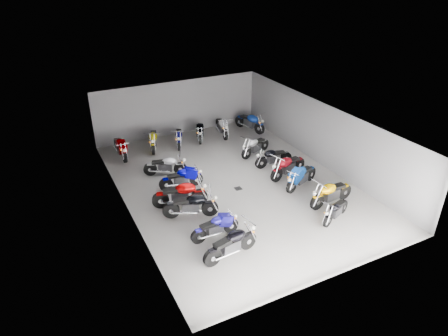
{
  "coord_description": "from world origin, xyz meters",
  "views": [
    {
      "loc": [
        -7.72,
        -14.41,
        9.42
      ],
      "look_at": [
        -0.52,
        -0.07,
        1.0
      ],
      "focal_mm": 32.0,
      "sensor_mm": 36.0,
      "label": 1
    }
  ],
  "objects_px": {
    "motorcycle_left_d": "(181,194)",
    "motorcycle_left_e": "(182,178)",
    "motorcycle_left_b": "(216,227)",
    "motorcycle_right_f": "(255,146)",
    "motorcycle_right_b": "(331,193)",
    "motorcycle_right_c": "(301,176)",
    "motorcycle_back_d": "(200,131)",
    "motorcycle_left_f": "(166,166)",
    "motorcycle_back_f": "(250,122)",
    "motorcycle_right_e": "(273,157)",
    "motorcycle_left_a": "(231,244)",
    "motorcycle_right_a": "(336,210)",
    "motorcycle_left_c": "(191,205)",
    "motorcycle_back_e": "(222,126)",
    "drain_grate": "(238,188)",
    "motorcycle_back_a": "(120,147)",
    "motorcycle_right_d": "(288,166)",
    "motorcycle_back_b": "(153,139)",
    "motorcycle_back_c": "(179,137)"
  },
  "relations": [
    {
      "from": "motorcycle_left_b",
      "to": "motorcycle_right_e",
      "type": "distance_m",
      "value": 6.56
    },
    {
      "from": "motorcycle_right_a",
      "to": "motorcycle_back_d",
      "type": "relative_size",
      "value": 0.87
    },
    {
      "from": "drain_grate",
      "to": "motorcycle_right_f",
      "type": "relative_size",
      "value": 0.16
    },
    {
      "from": "motorcycle_left_e",
      "to": "motorcycle_right_a",
      "type": "bearing_deg",
      "value": 47.67
    },
    {
      "from": "motorcycle_left_b",
      "to": "motorcycle_back_e",
      "type": "bearing_deg",
      "value": 149.92
    },
    {
      "from": "motorcycle_right_e",
      "to": "motorcycle_back_b",
      "type": "xyz_separation_m",
      "value": [
        -4.78,
        4.77,
        0.05
      ]
    },
    {
      "from": "motorcycle_right_c",
      "to": "motorcycle_right_e",
      "type": "xyz_separation_m",
      "value": [
        -0.0,
        2.35,
        -0.05
      ]
    },
    {
      "from": "motorcycle_right_b",
      "to": "motorcycle_right_a",
      "type": "bearing_deg",
      "value": 144.79
    },
    {
      "from": "motorcycle_left_f",
      "to": "motorcycle_back_d",
      "type": "xyz_separation_m",
      "value": [
        3.27,
        3.28,
        0.01
      ]
    },
    {
      "from": "motorcycle_back_d",
      "to": "motorcycle_left_c",
      "type": "bearing_deg",
      "value": 87.66
    },
    {
      "from": "drain_grate",
      "to": "motorcycle_back_b",
      "type": "bearing_deg",
      "value": 109.38
    },
    {
      "from": "motorcycle_left_a",
      "to": "motorcycle_left_f",
      "type": "relative_size",
      "value": 1.13
    },
    {
      "from": "motorcycle_left_f",
      "to": "motorcycle_back_f",
      "type": "relative_size",
      "value": 0.87
    },
    {
      "from": "motorcycle_right_c",
      "to": "motorcycle_right_f",
      "type": "relative_size",
      "value": 1.05
    },
    {
      "from": "motorcycle_right_c",
      "to": "motorcycle_back_e",
      "type": "height_order",
      "value": "motorcycle_back_e"
    },
    {
      "from": "motorcycle_right_f",
      "to": "motorcycle_back_f",
      "type": "distance_m",
      "value": 3.43
    },
    {
      "from": "motorcycle_left_d",
      "to": "motorcycle_right_b",
      "type": "xyz_separation_m",
      "value": [
        5.79,
        -2.76,
        -0.02
      ]
    },
    {
      "from": "motorcycle_left_a",
      "to": "motorcycle_left_e",
      "type": "bearing_deg",
      "value": 169.02
    },
    {
      "from": "drain_grate",
      "to": "motorcycle_left_e",
      "type": "relative_size",
      "value": 0.15
    },
    {
      "from": "motorcycle_right_f",
      "to": "motorcycle_back_a",
      "type": "relative_size",
      "value": 0.9
    },
    {
      "from": "motorcycle_left_b",
      "to": "motorcycle_left_c",
      "type": "bearing_deg",
      "value": -172.64
    },
    {
      "from": "motorcycle_right_f",
      "to": "motorcycle_right_e",
      "type": "bearing_deg",
      "value": 164.76
    },
    {
      "from": "motorcycle_right_e",
      "to": "drain_grate",
      "type": "bearing_deg",
      "value": 118.01
    },
    {
      "from": "drain_grate",
      "to": "motorcycle_right_f",
      "type": "distance_m",
      "value": 3.8
    },
    {
      "from": "motorcycle_left_f",
      "to": "motorcycle_back_a",
      "type": "bearing_deg",
      "value": -130.2
    },
    {
      "from": "motorcycle_right_c",
      "to": "motorcycle_back_e",
      "type": "distance_m",
      "value": 7.18
    },
    {
      "from": "motorcycle_left_c",
      "to": "motorcycle_left_d",
      "type": "height_order",
      "value": "motorcycle_left_d"
    },
    {
      "from": "motorcycle_left_d",
      "to": "motorcycle_left_e",
      "type": "height_order",
      "value": "motorcycle_left_d"
    },
    {
      "from": "motorcycle_right_c",
      "to": "motorcycle_back_d",
      "type": "distance_m",
      "value": 7.43
    },
    {
      "from": "motorcycle_left_c",
      "to": "motorcycle_right_d",
      "type": "distance_m",
      "value": 5.6
    },
    {
      "from": "motorcycle_back_a",
      "to": "motorcycle_right_d",
      "type": "bearing_deg",
      "value": 138.83
    },
    {
      "from": "drain_grate",
      "to": "motorcycle_right_a",
      "type": "relative_size",
      "value": 0.18
    },
    {
      "from": "motorcycle_back_f",
      "to": "motorcycle_left_e",
      "type": "bearing_deg",
      "value": 19.14
    },
    {
      "from": "motorcycle_right_d",
      "to": "motorcycle_back_d",
      "type": "distance_m",
      "value": 6.38
    },
    {
      "from": "drain_grate",
      "to": "motorcycle_right_e",
      "type": "distance_m",
      "value": 2.98
    },
    {
      "from": "motorcycle_left_b",
      "to": "motorcycle_right_f",
      "type": "relative_size",
      "value": 0.97
    },
    {
      "from": "motorcycle_right_b",
      "to": "motorcycle_right_c",
      "type": "xyz_separation_m",
      "value": [
        -0.23,
        1.8,
        -0.01
      ]
    },
    {
      "from": "motorcycle_right_e",
      "to": "motorcycle_back_a",
      "type": "distance_m",
      "value": 8.09
    },
    {
      "from": "motorcycle_left_a",
      "to": "motorcycle_back_a",
      "type": "relative_size",
      "value": 0.98
    },
    {
      "from": "motorcycle_left_a",
      "to": "motorcycle_right_a",
      "type": "bearing_deg",
      "value": 82.56
    },
    {
      "from": "motorcycle_right_b",
      "to": "motorcycle_back_b",
      "type": "distance_m",
      "value": 10.23
    },
    {
      "from": "motorcycle_left_f",
      "to": "motorcycle_right_b",
      "type": "xyz_separation_m",
      "value": [
        5.44,
        -5.69,
        0.05
      ]
    },
    {
      "from": "motorcycle_right_d",
      "to": "motorcycle_back_a",
      "type": "height_order",
      "value": "motorcycle_right_d"
    },
    {
      "from": "motorcycle_right_f",
      "to": "drain_grate",
      "type": "bearing_deg",
      "value": 117.32
    },
    {
      "from": "drain_grate",
      "to": "motorcycle_right_f",
      "type": "bearing_deg",
      "value": 47.71
    },
    {
      "from": "motorcycle_left_f",
      "to": "motorcycle_back_d",
      "type": "height_order",
      "value": "motorcycle_back_d"
    },
    {
      "from": "drain_grate",
      "to": "motorcycle_back_d",
      "type": "xyz_separation_m",
      "value": [
        0.74,
        6.05,
        0.52
      ]
    },
    {
      "from": "motorcycle_right_a",
      "to": "motorcycle_right_b",
      "type": "height_order",
      "value": "motorcycle_right_b"
    },
    {
      "from": "motorcycle_left_a",
      "to": "motorcycle_back_c",
      "type": "bearing_deg",
      "value": 160.81
    },
    {
      "from": "motorcycle_right_f",
      "to": "motorcycle_left_a",
      "type": "bearing_deg",
      "value": 123.32
    }
  ]
}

